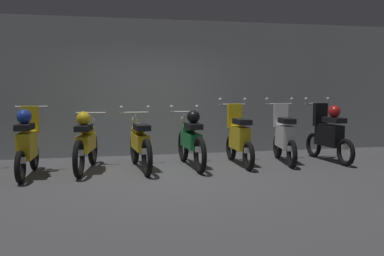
{
  "coord_description": "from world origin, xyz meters",
  "views": [
    {
      "loc": [
        -1.32,
        -7.2,
        1.5
      ],
      "look_at": [
        0.48,
        0.66,
        0.75
      ],
      "focal_mm": 40.97,
      "sensor_mm": 36.0,
      "label": 1
    }
  ],
  "objects_px": {
    "motorbike_slot_1": "(27,143)",
    "motorbike_slot_4": "(191,139)",
    "motorbike_slot_3": "(140,143)",
    "motorbike_slot_5": "(239,138)",
    "motorbike_slot_6": "(284,136)",
    "motorbike_slot_2": "(86,142)",
    "motorbike_slot_7": "(328,133)"
  },
  "relations": [
    {
      "from": "motorbike_slot_6",
      "to": "motorbike_slot_7",
      "type": "bearing_deg",
      "value": -2.98
    },
    {
      "from": "motorbike_slot_2",
      "to": "motorbike_slot_6",
      "type": "bearing_deg",
      "value": 0.6
    },
    {
      "from": "motorbike_slot_5",
      "to": "motorbike_slot_6",
      "type": "height_order",
      "value": "same"
    },
    {
      "from": "motorbike_slot_4",
      "to": "motorbike_slot_6",
      "type": "bearing_deg",
      "value": 2.37
    },
    {
      "from": "motorbike_slot_3",
      "to": "motorbike_slot_6",
      "type": "relative_size",
      "value": 1.17
    },
    {
      "from": "motorbike_slot_1",
      "to": "motorbike_slot_7",
      "type": "relative_size",
      "value": 1.0
    },
    {
      "from": "motorbike_slot_1",
      "to": "motorbike_slot_4",
      "type": "height_order",
      "value": "motorbike_slot_1"
    },
    {
      "from": "motorbike_slot_2",
      "to": "motorbike_slot_6",
      "type": "distance_m",
      "value": 3.84
    },
    {
      "from": "motorbike_slot_2",
      "to": "motorbike_slot_1",
      "type": "bearing_deg",
      "value": -164.97
    },
    {
      "from": "motorbike_slot_4",
      "to": "motorbike_slot_7",
      "type": "bearing_deg",
      "value": 0.6
    },
    {
      "from": "motorbike_slot_1",
      "to": "motorbike_slot_2",
      "type": "bearing_deg",
      "value": 15.03
    },
    {
      "from": "motorbike_slot_3",
      "to": "motorbike_slot_6",
      "type": "xyz_separation_m",
      "value": [
        2.88,
        0.11,
        0.04
      ]
    },
    {
      "from": "motorbike_slot_5",
      "to": "motorbike_slot_6",
      "type": "bearing_deg",
      "value": 2.65
    },
    {
      "from": "motorbike_slot_5",
      "to": "motorbike_slot_7",
      "type": "bearing_deg",
      "value": -0.15
    },
    {
      "from": "motorbike_slot_4",
      "to": "motorbike_slot_7",
      "type": "xyz_separation_m",
      "value": [
        2.87,
        0.03,
        0.04
      ]
    },
    {
      "from": "motorbike_slot_5",
      "to": "motorbike_slot_6",
      "type": "relative_size",
      "value": 1.01
    },
    {
      "from": "motorbike_slot_1",
      "to": "motorbike_slot_3",
      "type": "xyz_separation_m",
      "value": [
        1.91,
        0.19,
        -0.07
      ]
    },
    {
      "from": "motorbike_slot_1",
      "to": "motorbike_slot_7",
      "type": "height_order",
      "value": "motorbike_slot_7"
    },
    {
      "from": "motorbike_slot_6",
      "to": "motorbike_slot_5",
      "type": "bearing_deg",
      "value": -177.35
    },
    {
      "from": "motorbike_slot_2",
      "to": "motorbike_slot_3",
      "type": "relative_size",
      "value": 0.99
    },
    {
      "from": "motorbike_slot_7",
      "to": "motorbike_slot_5",
      "type": "bearing_deg",
      "value": 179.85
    },
    {
      "from": "motorbike_slot_6",
      "to": "motorbike_slot_7",
      "type": "height_order",
      "value": "same"
    },
    {
      "from": "motorbike_slot_6",
      "to": "motorbike_slot_7",
      "type": "distance_m",
      "value": 0.95
    },
    {
      "from": "motorbike_slot_2",
      "to": "motorbike_slot_4",
      "type": "bearing_deg",
      "value": -1.19
    },
    {
      "from": "motorbike_slot_6",
      "to": "motorbike_slot_4",
      "type": "bearing_deg",
      "value": -177.63
    },
    {
      "from": "motorbike_slot_2",
      "to": "motorbike_slot_5",
      "type": "bearing_deg",
      "value": -0.09
    },
    {
      "from": "motorbike_slot_2",
      "to": "motorbike_slot_7",
      "type": "bearing_deg",
      "value": -0.11
    },
    {
      "from": "motorbike_slot_4",
      "to": "motorbike_slot_7",
      "type": "distance_m",
      "value": 2.87
    },
    {
      "from": "motorbike_slot_5",
      "to": "motorbike_slot_3",
      "type": "bearing_deg",
      "value": -178.16
    },
    {
      "from": "motorbike_slot_2",
      "to": "motorbike_slot_7",
      "type": "xyz_separation_m",
      "value": [
        4.79,
        -0.01,
        0.04
      ]
    },
    {
      "from": "motorbike_slot_5",
      "to": "motorbike_slot_2",
      "type": "bearing_deg",
      "value": 179.91
    },
    {
      "from": "motorbike_slot_1",
      "to": "motorbike_slot_3",
      "type": "relative_size",
      "value": 0.86
    }
  ]
}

